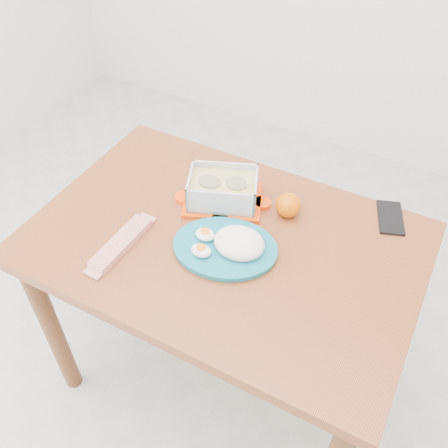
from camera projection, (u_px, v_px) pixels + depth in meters
The scene contains 7 objects.
ground at pixel (176, 373), 1.94m from camera, with size 3.50×3.50×0.00m, color #B7B7B2.
dining_table at pixel (224, 264), 1.50m from camera, with size 1.11×0.74×0.75m.
food_container at pixel (223, 190), 1.50m from camera, with size 0.28×0.25×0.10m.
orange_fruit at pixel (288, 205), 1.47m from camera, with size 0.07×0.07×0.07m, color #FF6605.
rice_plate at pixel (229, 245), 1.37m from camera, with size 0.35×0.35×0.08m.
candy_bar at pixel (121, 243), 1.39m from camera, with size 0.22×0.05×0.02m, color red.
smartphone at pixel (390, 218), 1.48m from camera, with size 0.07×0.14×0.01m, color black.
Camera 1 is at (0.63, -0.76, 1.78)m, focal length 40.00 mm.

